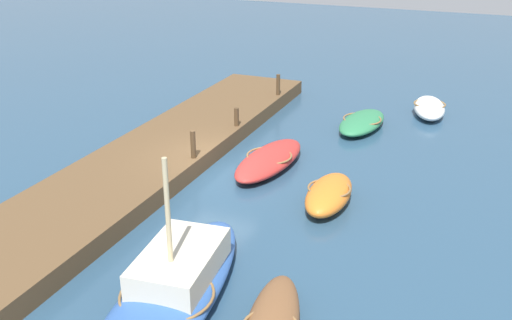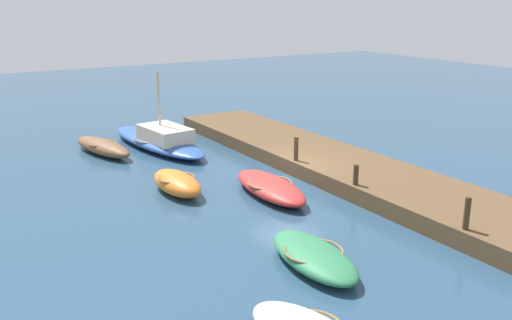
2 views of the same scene
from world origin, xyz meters
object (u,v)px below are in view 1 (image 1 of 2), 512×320
Objects in this scene: rowboat_white at (429,108)px; mooring_post_mid_east at (193,144)px; rowboat_green at (362,122)px; motorboat_red at (269,160)px; mooring_post_west at (278,85)px; sailboat_blue at (170,291)px; dinghy_orange at (329,194)px; mooring_post_mid_west at (237,117)px.

mooring_post_mid_east is at bearing -44.55° from rowboat_white.
motorboat_red is (5.50, -2.16, 0.02)m from rowboat_green.
mooring_post_west is at bearing -87.10° from rowboat_white.
mooring_post_west is (1.61, -6.89, 0.77)m from rowboat_white.
mooring_post_mid_east is at bearing -162.37° from sailboat_blue.
mooring_post_mid_east is at bearing -51.45° from motorboat_red.
motorboat_red is 4.44× the size of mooring_post_mid_east.
dinghy_orange is at bearing 11.47° from rowboat_green.
mooring_post_mid_east is at bearing -97.25° from dinghy_orange.
mooring_post_west reaches higher than motorboat_red.
rowboat_green is at bearing 168.26° from sailboat_blue.
mooring_post_west is (-1.45, -4.45, 0.82)m from rowboat_green.
sailboat_blue is at bearing 24.22° from mooring_post_mid_east.
dinghy_orange is 7.61m from rowboat_green.
dinghy_orange is 10.42m from mooring_post_west.
rowboat_green is 1.10× the size of rowboat_white.
mooring_post_mid_west is (-2.15, -2.29, 0.68)m from motorboat_red.
rowboat_white is (-10.63, 1.73, -0.04)m from dinghy_orange.
rowboat_green is 3.72× the size of mooring_post_mid_east.
dinghy_orange reaches higher than rowboat_green.
mooring_post_west is 8.49m from mooring_post_mid_east.
rowboat_white is at bearing 169.36° from dinghy_orange.
rowboat_green is 5.62m from mooring_post_mid_west.
dinghy_orange is 0.68× the size of motorboat_red.
mooring_post_west reaches higher than mooring_post_mid_west.
motorboat_red is at bearing -127.30° from dinghy_orange.
mooring_post_mid_west is (-4.23, -5.16, 0.60)m from dinghy_orange.
mooring_post_west is at bearing 180.00° from mooring_post_mid_east.
rowboat_white is at bearing 145.71° from mooring_post_mid_east.
mooring_post_mid_east is (1.55, -2.29, 0.82)m from motorboat_red.
mooring_post_mid_west is (4.79, 0.00, -0.12)m from mooring_post_west.
dinghy_orange is at bearing -19.48° from rowboat_white.
rowboat_white is 4.57× the size of mooring_post_mid_west.
motorboat_red is 7.36m from mooring_post_west.
sailboat_blue reaches higher than mooring_post_mid_west.
rowboat_green is (-7.57, -0.71, -0.10)m from dinghy_orange.
motorboat_red is at bearing 179.29° from sailboat_blue.
dinghy_orange is 6.84m from sailboat_blue.
mooring_post_mid_west is at bearing -46.97° from rowboat_green.
dinghy_orange is 4.11× the size of mooring_post_mid_west.
sailboat_blue reaches higher than rowboat_green.
mooring_post_west is 0.98× the size of mooring_post_mid_east.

